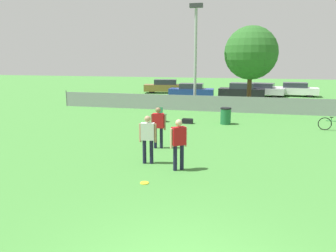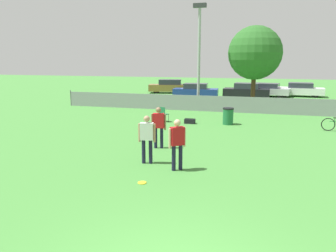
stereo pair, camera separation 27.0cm
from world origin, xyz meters
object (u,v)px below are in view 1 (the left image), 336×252
object	(u,v)px
player_defender_red	(158,124)
trash_bin	(226,116)
bicycle_sideline	(336,124)
parked_car_white	(295,89)
player_receiver_white	(148,136)
parked_car_dark	(242,91)
parked_car_tan	(165,86)
light_pole	(196,47)
frisbee_disc	(144,183)
parked_car_silver	(261,90)
tree_near_pole	(251,53)
gear_bag_sideline	(187,121)
player_thrower_red	(179,141)
folding_chair_sideline	(161,113)
parked_car_blue	(191,91)

from	to	relation	value
player_defender_red	trash_bin	xyz separation A→B (m)	(2.25, 5.82, -0.52)
bicycle_sideline	parked_car_white	distance (m)	16.55
player_receiver_white	parked_car_dark	bearing A→B (deg)	74.18
parked_car_white	parked_car_tan	bearing A→B (deg)	-173.76
light_pole	bicycle_sideline	distance (m)	10.74
frisbee_disc	light_pole	bearing A→B (deg)	94.23
trash_bin	parked_car_silver	distance (m)	15.45
player_receiver_white	bicycle_sideline	bearing A→B (deg)	35.18
bicycle_sideline	trash_bin	size ratio (longest dim) A/B	1.76
player_receiver_white	parked_car_tan	world-z (taller)	player_receiver_white
parked_car_white	player_defender_red	bearing A→B (deg)	-104.02
tree_near_pole	trash_bin	xyz separation A→B (m)	(-1.15, -6.45, -3.55)
gear_bag_sideline	parked_car_white	size ratio (longest dim) A/B	0.13
tree_near_pole	parked_car_tan	world-z (taller)	tree_near_pole
player_receiver_white	player_thrower_red	size ratio (longest dim) A/B	1.00
gear_bag_sideline	player_defender_red	bearing A→B (deg)	-91.45
player_defender_red	parked_car_tan	world-z (taller)	player_defender_red
folding_chair_sideline	parked_car_silver	size ratio (longest dim) A/B	0.19
player_thrower_red	frisbee_disc	world-z (taller)	player_thrower_red
trash_bin	parked_car_white	bearing A→B (deg)	71.39
trash_bin	parked_car_tan	size ratio (longest dim) A/B	0.20
trash_bin	tree_near_pole	bearing A→B (deg)	79.89
player_receiver_white	parked_car_tan	xyz separation A→B (m)	(-5.69, 23.75, -0.28)
trash_bin	parked_car_blue	bearing A→B (deg)	108.88
bicycle_sideline	parked_car_dark	world-z (taller)	parked_car_dark
folding_chair_sideline	parked_car_tan	bearing A→B (deg)	-54.01
player_receiver_white	gear_bag_sideline	world-z (taller)	player_receiver_white
player_receiver_white	parked_car_blue	distance (m)	20.35
folding_chair_sideline	parked_car_white	size ratio (longest dim) A/B	0.20
folding_chair_sideline	parked_car_white	distance (m)	18.75
parked_car_blue	trash_bin	bearing A→B (deg)	-75.32
parked_car_tan	parked_car_blue	world-z (taller)	parked_car_tan
player_defender_red	parked_car_blue	xyz separation A→B (m)	(-1.99, 18.21, -0.34)
gear_bag_sideline	parked_car_blue	distance (m)	12.91
tree_near_pole	parked_car_blue	xyz separation A→B (m)	(-5.38, 5.94, -3.37)
tree_near_pole	parked_car_tan	bearing A→B (deg)	133.18
parked_car_dark	gear_bag_sideline	bearing A→B (deg)	-98.19
player_defender_red	tree_near_pole	bearing A→B (deg)	63.91
player_defender_red	bicycle_sideline	bearing A→B (deg)	24.05
frisbee_disc	parked_car_tan	distance (m)	26.32
player_receiver_white	parked_car_silver	distance (m)	23.52
player_receiver_white	parked_car_white	bearing A→B (deg)	63.55
trash_bin	parked_car_blue	size ratio (longest dim) A/B	0.22
gear_bag_sideline	parked_car_silver	distance (m)	16.22
gear_bag_sideline	folding_chair_sideline	bearing A→B (deg)	176.76
folding_chair_sideline	bicycle_sideline	size ratio (longest dim) A/B	0.53
tree_near_pole	parked_car_silver	xyz separation A→B (m)	(1.09, 8.84, -3.37)
player_thrower_red	parked_car_blue	world-z (taller)	player_thrower_red
folding_chair_sideline	trash_bin	world-z (taller)	trash_bin
folding_chair_sideline	parked_car_white	world-z (taller)	parked_car_white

